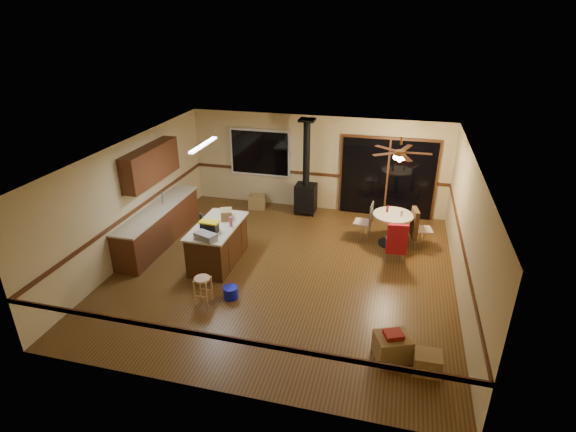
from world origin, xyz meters
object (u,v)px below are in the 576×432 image
(blue_bucket, at_px, (231,293))
(chair_near, at_px, (397,239))
(chair_left, at_px, (367,218))
(box_under_window, at_px, (257,202))
(wood_stove, at_px, (306,188))
(box_corner_b, at_px, (427,363))
(kitchen_island, at_px, (218,244))
(toolbox_black, at_px, (210,227))
(dining_table, at_px, (392,224))
(chair_right, at_px, (416,223))
(toolbox_grey, at_px, (205,236))
(bar_stool, at_px, (203,290))
(box_corner_a, at_px, (392,347))

(blue_bucket, height_order, chair_near, chair_near)
(chair_left, xyz_separation_m, box_under_window, (-3.15, 1.19, -0.40))
(wood_stove, relative_size, chair_near, 3.60)
(box_corner_b, bearing_deg, kitchen_island, 151.95)
(toolbox_black, xyz_separation_m, chair_left, (3.08, 2.18, -0.41))
(dining_table, relative_size, chair_right, 1.33)
(dining_table, relative_size, box_under_window, 2.03)
(wood_stove, relative_size, box_under_window, 5.48)
(chair_left, distance_m, box_corner_b, 4.42)
(toolbox_grey, distance_m, dining_table, 4.38)
(kitchen_island, xyz_separation_m, blue_bucket, (0.75, -1.23, -0.33))
(bar_stool, distance_m, chair_left, 4.37)
(kitchen_island, bearing_deg, blue_bucket, -58.87)
(kitchen_island, bearing_deg, toolbox_black, -93.82)
(bar_stool, bearing_deg, box_corner_b, -11.33)
(chair_left, bearing_deg, blue_bucket, -126.67)
(chair_right, bearing_deg, box_corner_b, -87.21)
(chair_near, distance_m, box_corner_b, 3.31)
(box_corner_b, bearing_deg, toolbox_black, 155.31)
(wood_stove, relative_size, chair_left, 4.89)
(bar_stool, height_order, chair_right, chair_right)
(blue_bucket, bearing_deg, box_corner_b, -16.81)
(chair_right, bearing_deg, chair_near, -114.03)
(blue_bucket, distance_m, box_under_window, 4.38)
(chair_right, bearing_deg, toolbox_grey, -149.22)
(toolbox_grey, height_order, chair_left, toolbox_grey)
(bar_stool, bearing_deg, box_under_window, 95.06)
(dining_table, height_order, box_under_window, dining_table)
(kitchen_island, height_order, blue_bucket, kitchen_island)
(wood_stove, height_order, chair_left, wood_stove)
(wood_stove, height_order, blue_bucket, wood_stove)
(chair_left, distance_m, chair_right, 1.12)
(toolbox_black, distance_m, dining_table, 4.25)
(blue_bucket, bearing_deg, chair_near, 35.15)
(blue_bucket, height_order, box_corner_a, box_corner_a)
(toolbox_grey, height_order, chair_right, toolbox_grey)
(bar_stool, bearing_deg, chair_near, 34.86)
(toolbox_black, height_order, chair_left, toolbox_black)
(chair_near, relative_size, box_corner_b, 1.70)
(wood_stove, bearing_deg, bar_stool, -102.25)
(toolbox_grey, height_order, box_corner_b, toolbox_grey)
(chair_near, xyz_separation_m, box_corner_b, (0.60, -3.23, -0.43))
(kitchen_island, distance_m, chair_right, 4.54)
(toolbox_grey, bearing_deg, chair_right, 30.78)
(box_under_window, bearing_deg, toolbox_black, -88.71)
(box_under_window, relative_size, box_corner_b, 1.12)
(wood_stove, xyz_separation_m, chair_near, (2.47, -2.15, -0.13))
(chair_near, distance_m, box_corner_a, 3.06)
(bar_stool, xyz_separation_m, chair_left, (2.75, 3.38, 0.31))
(wood_stove, relative_size, toolbox_grey, 5.74)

